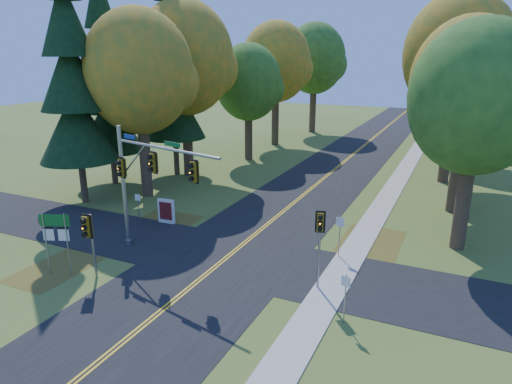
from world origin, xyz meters
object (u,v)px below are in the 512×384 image
at_px(traffic_mast, 143,176).
at_px(east_signal_pole, 320,231).
at_px(info_kiosk, 166,211).
at_px(route_sign_cluster, 56,232).

relative_size(traffic_mast, east_signal_pole, 1.89).
distance_m(east_signal_pole, info_kiosk, 12.80).
xyz_separation_m(route_sign_cluster, info_kiosk, (0.60, 8.35, -1.51)).
height_order(east_signal_pole, route_sign_cluster, east_signal_pole).
bearing_deg(east_signal_pole, route_sign_cluster, -177.19).
height_order(east_signal_pole, info_kiosk, east_signal_pole).
relative_size(traffic_mast, route_sign_cluster, 2.29).
bearing_deg(traffic_mast, route_sign_cluster, -108.28).
height_order(traffic_mast, info_kiosk, traffic_mast).
xyz_separation_m(traffic_mast, east_signal_pole, (9.97, -0.01, -1.49)).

